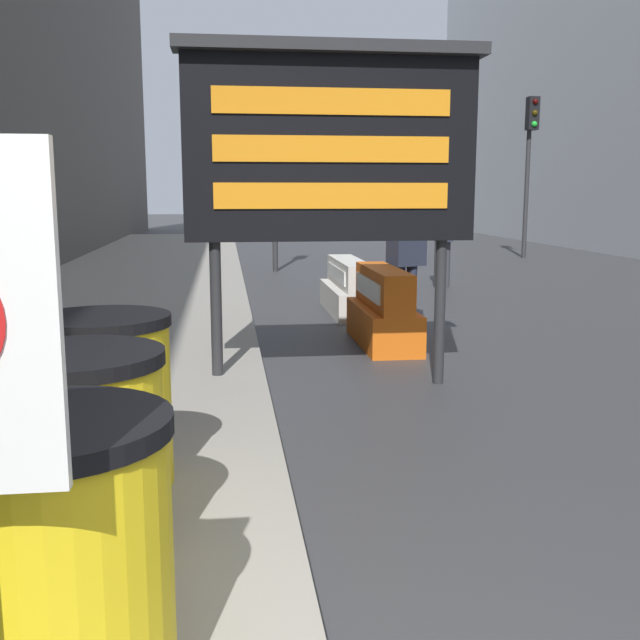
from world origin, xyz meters
The scene contains 11 objects.
barrel_drum_foreground centered at (-0.87, 0.43, 0.62)m, with size 0.75×0.75×0.95m.
barrel_drum_middle centered at (-0.97, 1.38, 0.62)m, with size 0.75×0.75×0.95m.
barrel_drum_back centered at (-1.01, 2.32, 0.62)m, with size 0.75×0.75×0.95m.
message_board centered at (0.59, 4.78, 2.14)m, with size 2.65×0.36×2.99m.
jersey_barrier_orange_far centered at (1.46, 6.61, 0.39)m, with size 0.58×1.69×0.89m.
jersey_barrier_white centered at (1.46, 8.98, 0.34)m, with size 0.62×2.02×0.77m.
traffic_cone_near centered at (1.65, 6.96, 0.31)m, with size 0.36×0.36×0.63m.
traffic_light_near_curb centered at (0.78, 14.82, 2.80)m, with size 0.28×0.44×3.86m.
traffic_light_far_side centered at (7.67, 17.49, 3.03)m, with size 0.28×0.45×4.19m.
pedestrian_worker centered at (1.95, 7.51, 1.01)m, with size 0.52×0.42×1.71m.
pedestrian_passerby centered at (3.66, 11.71, 1.04)m, with size 0.32×0.49×1.76m.
Camera 1 is at (-0.34, -1.75, 1.75)m, focal length 42.00 mm.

